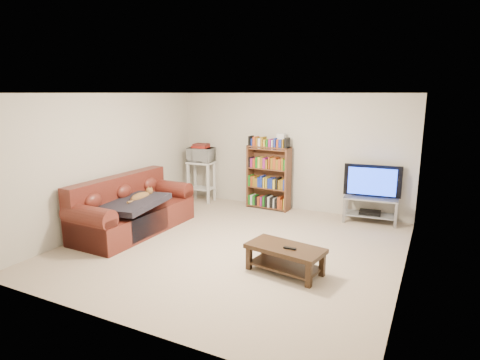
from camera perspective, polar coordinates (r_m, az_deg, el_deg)
The scene contains 19 objects.
floor at distance 6.49m, azimuth -0.80°, elevation -9.42°, with size 5.00×5.00×0.00m, color #C2AC90.
ceiling at distance 6.03m, azimuth -0.87°, elevation 12.27°, with size 5.00×5.00×0.00m, color white.
wall_back at distance 8.42m, azimuth 7.03°, elevation 4.00°, with size 5.00×5.00×0.00m, color beige.
wall_front at distance 4.16m, azimuth -16.93°, elevation -5.07°, with size 5.00×5.00×0.00m, color beige.
wall_left at distance 7.61m, azimuth -17.81°, elevation 2.62°, with size 5.00×5.00×0.00m, color beige.
wall_right at distance 5.50m, azimuth 23.01°, elevation -1.34°, with size 5.00×5.00×0.00m, color beige.
sofa at distance 7.38m, azimuth -15.26°, elevation -4.42°, with size 1.02×2.27×0.96m.
blanket at distance 7.09m, azimuth -15.08°, elevation -3.20°, with size 0.87×1.13×0.10m, color black.
cat at distance 7.22m, azimuth -14.01°, elevation -2.37°, with size 0.25×0.61×0.18m, color brown, non-canonical shape.
coffee_table at distance 5.55m, azimuth 6.44°, elevation -10.47°, with size 1.11×0.68×0.38m.
remote at distance 5.43m, azimuth 7.09°, elevation -9.61°, with size 0.17×0.05×0.02m, color black.
tv_stand at distance 7.94m, azimuth 18.05°, elevation -3.45°, with size 1.01×0.52×0.49m.
television at distance 7.83m, azimuth 18.27°, elevation -0.23°, with size 1.04×0.14×0.60m, color black.
dvd_player at distance 7.98m, azimuth 17.99°, elevation -4.42°, with size 0.39×0.27×0.06m, color black.
bookshelf at distance 8.40m, azimuth 4.08°, elevation 0.46°, with size 0.93×0.34×1.33m.
shelf_clutter at distance 8.25m, azimuth 4.82°, elevation 5.50°, with size 0.68×0.22×0.28m.
microwave_stand at distance 9.01m, azimuth -5.51°, elevation 0.58°, with size 0.60×0.46×0.91m.
microwave at distance 8.92m, azimuth -5.58°, elevation 3.61°, with size 0.56×0.38×0.31m, color silver.
game_boxes at distance 8.90m, azimuth -5.60°, elevation 4.75°, with size 0.33×0.29×0.05m, color maroon.
Camera 1 is at (2.77, -5.35, 2.40)m, focal length 30.00 mm.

